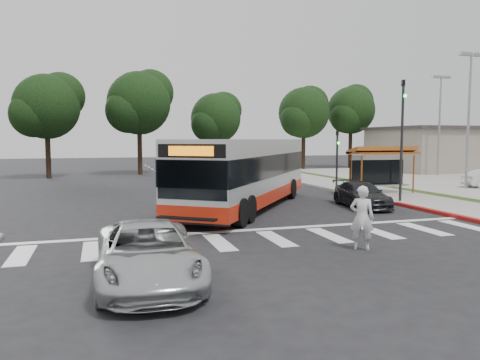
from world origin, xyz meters
name	(u,v)px	position (x,y,z in m)	size (l,w,h in m)	color
ground	(235,216)	(0.00, 0.00, 0.00)	(140.00, 140.00, 0.00)	black
sidewalk_east	(359,189)	(11.00, 8.00, 0.06)	(4.00, 40.00, 0.12)	gray
curb_east	(332,189)	(9.00, 8.00, 0.07)	(0.30, 40.00, 0.15)	#9E9991
curb_east_red	(436,212)	(9.00, -2.00, 0.08)	(0.32, 6.00, 0.15)	maroon
parking_lot	(479,182)	(23.00, 10.00, 0.05)	(18.00, 36.00, 0.10)	gray
commercial_building	(446,150)	(30.00, 22.00, 2.20)	(14.00, 10.00, 4.40)	gray
building_roof_cap	(447,128)	(30.00, 22.00, 4.55)	(14.60, 10.60, 0.30)	#383330
crosswalk_ladder	(276,239)	(0.00, -5.00, 0.01)	(18.00, 2.60, 0.01)	silver
bus_shelter	(382,156)	(10.80, 5.10, 2.35)	(4.20, 1.60, 2.86)	#944B18
traffic_signal_ne_tall	(402,130)	(9.60, 1.49, 3.88)	(0.18, 0.37, 6.50)	black
traffic_signal_ne_short	(337,153)	(9.60, 8.49, 2.48)	(0.18, 0.37, 4.00)	black
lot_light_front	(469,101)	(18.00, 6.00, 5.91)	(1.90, 0.35, 9.01)	gray
lot_light_mid	(440,112)	(24.00, 16.00, 5.91)	(1.90, 0.35, 9.01)	gray
tree_ne_a	(304,112)	(16.08, 28.06, 6.39)	(6.16, 5.74, 9.30)	black
tree_ne_b	(351,109)	(23.08, 30.06, 6.92)	(6.16, 5.74, 10.02)	black
tree_north_a	(140,102)	(-1.92, 26.07, 6.92)	(6.60, 6.15, 10.17)	black
tree_north_b	(216,117)	(6.07, 28.06, 5.66)	(5.72, 5.33, 8.43)	black
tree_north_c	(47,106)	(-9.92, 24.06, 6.29)	(6.16, 5.74, 9.30)	black
transit_bus	(247,174)	(1.23, 2.19, 1.70)	(2.85, 13.15, 3.40)	#A9ACAE
pedestrian	(362,218)	(1.96, -7.22, 0.99)	(0.72, 0.48, 1.99)	silver
dark_sedan	(362,195)	(6.79, 0.73, 0.63)	(1.77, 4.36, 1.27)	black
silver_suv_south	(148,253)	(-4.68, -8.73, 0.71)	(2.35, 5.10, 1.42)	#B3B7B8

